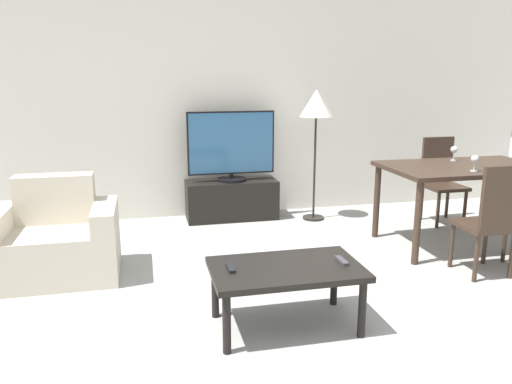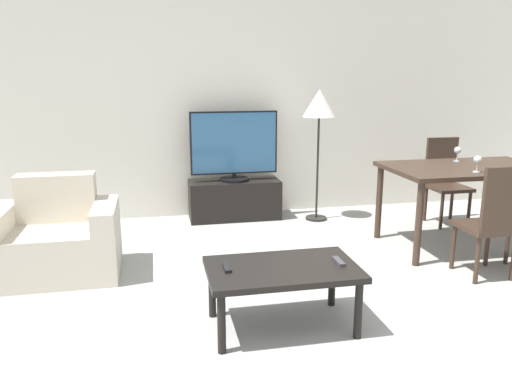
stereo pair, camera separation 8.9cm
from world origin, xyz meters
name	(u,v)px [view 1 (the left image)]	position (x,y,z in m)	size (l,w,h in m)	color
ground_plane	(314,381)	(0.00, 0.00, 0.00)	(18.00, 18.00, 0.00)	#9E9E99
wall_back	(216,98)	(0.00, 3.43, 1.35)	(7.81, 0.06, 2.70)	silver
armchair	(55,242)	(-1.57, 1.83, 0.29)	(0.99, 0.68, 0.80)	beige
tv_stand	(232,200)	(0.12, 3.16, 0.22)	(1.02, 0.39, 0.44)	black
tv	(231,146)	(0.12, 3.16, 0.83)	(0.97, 0.32, 0.77)	black
coffee_table	(286,274)	(0.02, 0.61, 0.37)	(0.96, 0.58, 0.42)	black
dining_table	(464,174)	(2.10, 1.80, 0.69)	(1.49, 0.89, 0.77)	#38281E
dining_chair_near	(492,217)	(1.84, 1.05, 0.50)	(0.40, 0.40, 0.93)	#38281E
dining_chair_far	(441,177)	(2.36, 2.56, 0.50)	(0.40, 0.40, 0.93)	#38281E
floor_lamp	(316,108)	(1.02, 2.94, 1.25)	(0.36, 0.36, 1.45)	black
remote_primary	(231,268)	(-0.34, 0.64, 0.43)	(0.04, 0.15, 0.02)	black
remote_secondary	(342,261)	(0.39, 0.60, 0.43)	(0.04, 0.15, 0.02)	#38383D
wine_glass_left	(475,160)	(2.00, 1.53, 0.88)	(0.07, 0.07, 0.15)	silver
wine_glass_center	(454,151)	(2.15, 2.06, 0.88)	(0.07, 0.07, 0.15)	silver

